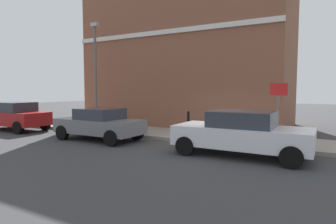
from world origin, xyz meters
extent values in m
plane|color=#38383A|center=(0.00, 0.00, 0.00)|extent=(80.00, 80.00, 0.00)
cube|color=gray|center=(1.84, 6.00, 0.07)|extent=(2.72, 30.00, 0.15)
cube|color=brown|center=(6.42, 3.90, 4.42)|extent=(6.43, 11.79, 8.85)
cube|color=silver|center=(3.16, 3.90, 5.21)|extent=(0.12, 11.79, 0.24)
cube|color=silver|center=(-0.69, -1.21, 0.65)|extent=(1.86, 4.36, 0.65)
cube|color=#2D333D|center=(-0.69, -1.24, 1.22)|extent=(1.63, 2.01, 0.53)
cylinder|color=black|center=(-1.55, 0.42, 0.32)|extent=(0.22, 0.64, 0.64)
cylinder|color=black|center=(0.19, 0.41, 0.32)|extent=(0.22, 0.64, 0.64)
cylinder|color=black|center=(-1.57, -2.83, 0.32)|extent=(0.22, 0.64, 0.64)
cylinder|color=black|center=(0.17, -2.84, 0.32)|extent=(0.22, 0.64, 0.64)
cube|color=slate|center=(-0.72, 4.95, 0.62)|extent=(1.81, 3.95, 0.60)
cube|color=#2D333D|center=(-0.72, 4.90, 1.14)|extent=(1.56, 1.79, 0.48)
cylinder|color=black|center=(-1.50, 6.37, 0.32)|extent=(0.23, 0.64, 0.64)
cylinder|color=black|center=(0.13, 6.34, 0.32)|extent=(0.23, 0.64, 0.64)
cylinder|color=black|center=(-1.56, 3.57, 0.32)|extent=(0.23, 0.64, 0.64)
cylinder|color=black|center=(0.06, 3.53, 0.32)|extent=(0.23, 0.64, 0.64)
cube|color=maroon|center=(-0.70, 11.03, 0.67)|extent=(1.75, 3.98, 0.69)
cube|color=#2D333D|center=(-0.70, 11.02, 1.26)|extent=(1.51, 2.03, 0.53)
cylinder|color=black|center=(0.05, 12.46, 0.32)|extent=(0.23, 0.64, 0.64)
cylinder|color=black|center=(-1.44, 9.59, 0.32)|extent=(0.23, 0.64, 0.64)
cylinder|color=black|center=(0.12, 9.62, 0.32)|extent=(0.23, 0.64, 0.64)
cube|color=#1E4C28|center=(1.96, -0.07, 0.72)|extent=(0.40, 0.55, 1.15)
cube|color=#333333|center=(1.96, -0.07, 0.19)|extent=(0.46, 0.61, 0.08)
cylinder|color=black|center=(2.06, 1.99, 0.62)|extent=(0.12, 0.12, 0.95)
sphere|color=black|center=(2.06, 1.99, 1.12)|extent=(0.14, 0.14, 0.14)
cylinder|color=#59595B|center=(0.85, -2.13, 1.30)|extent=(0.08, 0.08, 2.30)
cube|color=white|center=(0.83, -2.13, 2.20)|extent=(0.03, 0.56, 0.40)
cube|color=red|center=(0.81, -2.13, 2.20)|extent=(0.01, 0.60, 0.44)
cylinder|color=#59595B|center=(1.95, 7.64, 2.90)|extent=(0.14, 0.14, 5.50)
cube|color=#A5A599|center=(1.95, 7.64, 5.77)|extent=(0.20, 0.44, 0.20)
camera|label=1|loc=(-9.91, -3.57, 2.17)|focal=30.18mm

